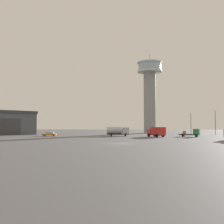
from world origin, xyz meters
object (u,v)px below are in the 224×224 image
at_px(truck_flatbed_green, 193,133).
at_px(light_post_north, 191,122).
at_px(light_post_west, 215,120).
at_px(control_tower, 150,89).
at_px(truck_fuel_tanker_silver, 118,131).
at_px(truck_box_red, 156,131).
at_px(car_orange, 49,134).

height_order(truck_flatbed_green, light_post_north, light_post_north).
xyz_separation_m(truck_flatbed_green, light_post_west, (12.82, 21.11, 4.35)).
bearing_deg(control_tower, light_post_west, -43.02).
bearing_deg(control_tower, light_post_north, -61.58).
relative_size(truck_fuel_tanker_silver, truck_box_red, 1.02).
bearing_deg(truck_box_red, truck_fuel_tanker_silver, 37.13).
height_order(truck_fuel_tanker_silver, light_post_west, light_post_west).
xyz_separation_m(truck_flatbed_green, light_post_north, (3.07, 17.65, 3.65)).
relative_size(truck_fuel_tanker_silver, light_post_west, 0.79).
xyz_separation_m(truck_flatbed_green, car_orange, (-44.98, 0.82, -0.45)).
bearing_deg(light_post_north, control_tower, 118.42).
bearing_deg(light_post_north, light_post_west, 19.55).
bearing_deg(control_tower, car_orange, -129.10).
relative_size(truck_fuel_tanker_silver, car_orange, 1.63).
xyz_separation_m(truck_fuel_tanker_silver, light_post_west, (36.00, 16.91, 3.83)).
relative_size(control_tower, truck_box_red, 5.16).
bearing_deg(truck_box_red, light_post_north, -65.54).
distance_m(light_post_west, light_post_north, 10.38).
distance_m(truck_fuel_tanker_silver, truck_flatbed_green, 23.56).
distance_m(control_tower, light_post_north, 32.92).
height_order(control_tower, car_orange, control_tower).
bearing_deg(light_post_north, truck_box_red, -126.67).
xyz_separation_m(car_orange, light_post_north, (48.04, 16.82, 4.10)).
relative_size(truck_flatbed_green, light_post_north, 0.82).
bearing_deg(truck_flatbed_green, truck_fuel_tanker_silver, -168.11).
distance_m(truck_fuel_tanker_silver, light_post_north, 29.65).
xyz_separation_m(control_tower, light_post_north, (13.74, -25.38, -15.84)).
height_order(truck_flatbed_green, truck_box_red, truck_box_red).
height_order(truck_box_red, light_post_west, light_post_west).
height_order(truck_flatbed_green, light_post_west, light_post_west).
bearing_deg(control_tower, truck_flatbed_green, -76.07).
bearing_deg(car_orange, light_post_west, -163.89).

